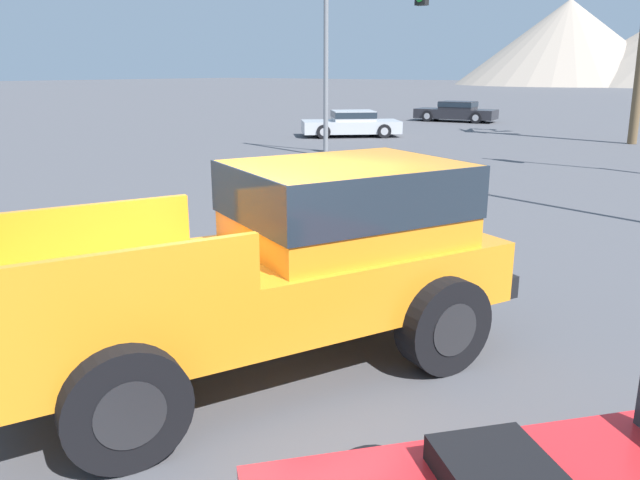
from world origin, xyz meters
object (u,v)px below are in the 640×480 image
(traffic_light_main, at_px, (364,29))
(orange_pickup_truck, at_px, (291,254))
(parked_car_silver, at_px, (351,123))
(parked_car_dark, at_px, (456,111))

(traffic_light_main, bearing_deg, orange_pickup_truck, -59.60)
(orange_pickup_truck, relative_size, traffic_light_main, 0.93)
(parked_car_silver, distance_m, parked_car_dark, 10.45)
(orange_pickup_truck, relative_size, parked_car_silver, 1.26)
(orange_pickup_truck, distance_m, traffic_light_main, 15.20)
(parked_car_dark, height_order, traffic_light_main, traffic_light_main)
(orange_pickup_truck, xyz_separation_m, parked_car_dark, (-11.84, 29.34, -0.55))
(parked_car_silver, bearing_deg, traffic_light_main, 173.58)
(parked_car_dark, relative_size, traffic_light_main, 0.80)
(orange_pickup_truck, distance_m, parked_car_dark, 31.64)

